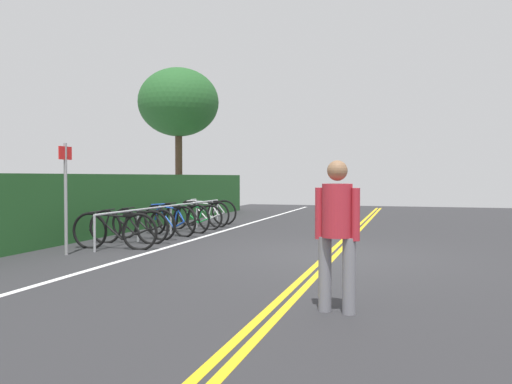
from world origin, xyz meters
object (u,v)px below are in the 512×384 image
Objects in this scene: bicycle_3 at (169,220)px; pedestrian at (337,226)px; bicycle_5 at (193,217)px; bicycle_1 at (129,227)px; bicycle_2 at (143,224)px; sign_post_near at (66,187)px; bicycle_6 at (203,214)px; tree_mid at (179,103)px; bicycle_0 at (115,231)px; bicycle_7 at (207,212)px; bike_rack at (171,211)px; bicycle_4 at (182,218)px.

pedestrian is at bearing -141.85° from bicycle_3.
bicycle_1 is at bearing 177.55° from bicycle_5.
bicycle_1 is 1.03× the size of bicycle_2.
sign_post_near is (-5.03, 0.39, 0.91)m from bicycle_5.
bicycle_3 is 2.45m from bicycle_6.
sign_post_near is at bearing -165.66° from tree_mid.
sign_post_near is at bearing 155.15° from bicycle_0.
bicycle_0 is 5.00m from bicycle_6.
pedestrian reaches higher than bicycle_3.
bicycle_5 is at bearing -5.96° from bicycle_2.
bicycle_7 is at bearing -1.41° from sign_post_near.
bicycle_0 is 1.36m from sign_post_near.
tree_mid is (7.50, 3.19, 3.83)m from bike_rack.
bike_rack is at bearing -156.98° from tree_mid.
bicycle_2 is 0.31× the size of tree_mid.
bicycle_1 is 1.07× the size of bicycle_5.
bicycle_1 reaches higher than bicycle_5.
bicycle_2 is 0.86× the size of sign_post_near.
bicycle_0 is 5.71m from bicycle_7.
bicycle_6 is 10.07m from pedestrian.
bicycle_2 is 1.04× the size of bicycle_5.
bicycle_0 is at bearing -177.08° from bike_rack.
bicycle_4 is 0.74m from bicycle_5.
tree_mid is (5.39, 3.22, 4.03)m from bicycle_6.
bike_rack is 3.30× the size of sign_post_near.
bicycle_1 is at bearing 176.43° from bicycle_4.
bike_rack is 3.99× the size of bicycle_5.
bike_rack is 0.51m from bicycle_4.
tree_mid reaches higher than bike_rack.
bicycle_6 is 0.86× the size of sign_post_near.
bicycle_6 is 0.72m from bicycle_7.
bicycle_6 is at bearing -149.14° from tree_mid.
bike_rack is 0.41m from bicycle_3.
bicycle_3 is at bearing -5.66° from bicycle_1.
bicycle_3 is at bearing -175.39° from bicycle_7.
bicycle_4 is 8.76m from tree_mid.
bicycle_1 reaches higher than bike_rack.
bicycle_3 reaches higher than bicycle_1.
pedestrian reaches higher than bicycle_2.
bicycle_4 reaches higher than bicycle_5.
bicycle_7 is at bearing 13.03° from bicycle_6.
tree_mid is (14.11, 8.24, 3.47)m from pedestrian.
bicycle_5 is (4.09, 0.05, -0.02)m from bicycle_0.
bicycle_3 is at bearing 38.15° from pedestrian.
bicycle_6 is at bearing -1.00° from bike_rack.
tree_mid is at bearing 30.28° from pedestrian.
tree_mid is (7.84, 3.31, 4.02)m from bicycle_3.
tree_mid reaches higher than bicycle_4.
tree_mid is at bearing 27.55° from bicycle_5.
bicycle_2 is 3.27m from bicycle_6.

